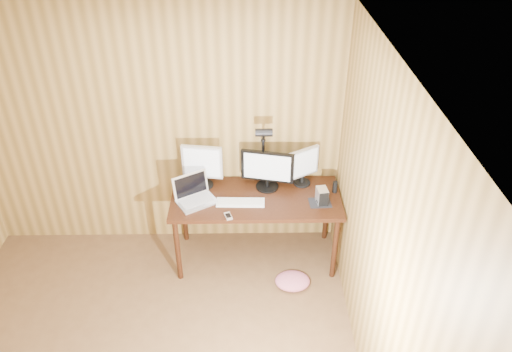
{
  "coord_description": "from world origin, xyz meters",
  "views": [
    {
      "loc": [
        0.87,
        -2.2,
        3.5
      ],
      "look_at": [
        0.93,
        1.58,
        1.02
      ],
      "focal_mm": 35.0,
      "sensor_mm": 36.0,
      "label": 1
    }
  ],
  "objects_px": {
    "desk": "(256,203)",
    "keyboard": "(240,202)",
    "laptop": "(194,195)",
    "desk_lamp": "(264,146)",
    "mouse": "(320,201)",
    "hard_drive": "(322,196)",
    "monitor_center": "(267,170)",
    "monitor_right": "(303,166)",
    "monitor_left": "(202,165)",
    "phone": "(228,216)",
    "speaker": "(335,187)"
  },
  "relations": [
    {
      "from": "speaker",
      "to": "laptop",
      "type": "bearing_deg",
      "value": -175.24
    },
    {
      "from": "desk",
      "to": "hard_drive",
      "type": "bearing_deg",
      "value": -15.41
    },
    {
      "from": "phone",
      "to": "speaker",
      "type": "relative_size",
      "value": 1.04
    },
    {
      "from": "hard_drive",
      "to": "keyboard",
      "type": "bearing_deg",
      "value": 172.27
    },
    {
      "from": "monitor_left",
      "to": "speaker",
      "type": "height_order",
      "value": "monitor_left"
    },
    {
      "from": "mouse",
      "to": "desk_lamp",
      "type": "distance_m",
      "value": 0.73
    },
    {
      "from": "monitor_left",
      "to": "speaker",
      "type": "xyz_separation_m",
      "value": [
        1.26,
        -0.13,
        -0.18
      ]
    },
    {
      "from": "monitor_left",
      "to": "phone",
      "type": "height_order",
      "value": "monitor_left"
    },
    {
      "from": "monitor_center",
      "to": "desk_lamp",
      "type": "relative_size",
      "value": 0.73
    },
    {
      "from": "keyboard",
      "to": "monitor_center",
      "type": "bearing_deg",
      "value": 46.79
    },
    {
      "from": "desk",
      "to": "monitor_center",
      "type": "xyz_separation_m",
      "value": [
        0.11,
        0.09,
        0.33
      ]
    },
    {
      "from": "monitor_center",
      "to": "phone",
      "type": "distance_m",
      "value": 0.62
    },
    {
      "from": "monitor_left",
      "to": "phone",
      "type": "relative_size",
      "value": 3.68
    },
    {
      "from": "desk",
      "to": "phone",
      "type": "bearing_deg",
      "value": -124.34
    },
    {
      "from": "mouse",
      "to": "speaker",
      "type": "xyz_separation_m",
      "value": [
        0.16,
        0.18,
        0.03
      ]
    },
    {
      "from": "laptop",
      "to": "desk_lamp",
      "type": "xyz_separation_m",
      "value": [
        0.65,
        0.26,
        0.36
      ]
    },
    {
      "from": "monitor_right",
      "to": "keyboard",
      "type": "bearing_deg",
      "value": 176.68
    },
    {
      "from": "hard_drive",
      "to": "desk_lamp",
      "type": "xyz_separation_m",
      "value": [
        -0.53,
        0.32,
        0.35
      ]
    },
    {
      "from": "desk",
      "to": "keyboard",
      "type": "distance_m",
      "value": 0.26
    },
    {
      "from": "monitor_left",
      "to": "monitor_center",
      "type": "bearing_deg",
      "value": 4.5
    },
    {
      "from": "monitor_center",
      "to": "hard_drive",
      "type": "xyz_separation_m",
      "value": [
        0.5,
        -0.25,
        -0.13
      ]
    },
    {
      "from": "monitor_center",
      "to": "speaker",
      "type": "xyz_separation_m",
      "value": [
        0.64,
        -0.09,
        -0.15
      ]
    },
    {
      "from": "monitor_right",
      "to": "monitor_left",
      "type": "bearing_deg",
      "value": 150.2
    },
    {
      "from": "monitor_center",
      "to": "monitor_right",
      "type": "xyz_separation_m",
      "value": [
        0.34,
        0.06,
        0.0
      ]
    },
    {
      "from": "monitor_left",
      "to": "desk_lamp",
      "type": "relative_size",
      "value": 0.64
    },
    {
      "from": "monitor_center",
      "to": "phone",
      "type": "height_order",
      "value": "monitor_center"
    },
    {
      "from": "monitor_left",
      "to": "hard_drive",
      "type": "distance_m",
      "value": 1.16
    },
    {
      "from": "monitor_left",
      "to": "hard_drive",
      "type": "xyz_separation_m",
      "value": [
        1.12,
        -0.29,
        -0.16
      ]
    },
    {
      "from": "monitor_center",
      "to": "laptop",
      "type": "height_order",
      "value": "monitor_center"
    },
    {
      "from": "monitor_left",
      "to": "monitor_right",
      "type": "bearing_deg",
      "value": 9.26
    },
    {
      "from": "desk",
      "to": "speaker",
      "type": "distance_m",
      "value": 0.78
    },
    {
      "from": "keyboard",
      "to": "phone",
      "type": "relative_size",
      "value": 3.76
    },
    {
      "from": "monitor_left",
      "to": "speaker",
      "type": "bearing_deg",
      "value": 2.53
    },
    {
      "from": "monitor_right",
      "to": "phone",
      "type": "relative_size",
      "value": 3.25
    },
    {
      "from": "monitor_center",
      "to": "desk_lamp",
      "type": "height_order",
      "value": "desk_lamp"
    },
    {
      "from": "monitor_center",
      "to": "mouse",
      "type": "relative_size",
      "value": 4.45
    },
    {
      "from": "desk",
      "to": "keyboard",
      "type": "xyz_separation_m",
      "value": [
        -0.14,
        -0.17,
        0.13
      ]
    },
    {
      "from": "laptop",
      "to": "mouse",
      "type": "xyz_separation_m",
      "value": [
        1.17,
        -0.07,
        -0.04
      ]
    },
    {
      "from": "phone",
      "to": "keyboard",
      "type": "bearing_deg",
      "value": 43.62
    },
    {
      "from": "laptop",
      "to": "hard_drive",
      "type": "distance_m",
      "value": 1.19
    },
    {
      "from": "mouse",
      "to": "desk_lamp",
      "type": "relative_size",
      "value": 0.16
    },
    {
      "from": "hard_drive",
      "to": "desk_lamp",
      "type": "relative_size",
      "value": 0.22
    },
    {
      "from": "desk",
      "to": "hard_drive",
      "type": "xyz_separation_m",
      "value": [
        0.61,
        -0.17,
        0.2
      ]
    },
    {
      "from": "phone",
      "to": "monitor_center",
      "type": "bearing_deg",
      "value": 33.26
    },
    {
      "from": "desk",
      "to": "laptop",
      "type": "height_order",
      "value": "laptop"
    },
    {
      "from": "keyboard",
      "to": "mouse",
      "type": "relative_size",
      "value": 4.0
    },
    {
      "from": "desk",
      "to": "phone",
      "type": "relative_size",
      "value": 13.35
    },
    {
      "from": "desk_lamp",
      "to": "desk",
      "type": "bearing_deg",
      "value": -122.46
    },
    {
      "from": "monitor_center",
      "to": "monitor_left",
      "type": "xyz_separation_m",
      "value": [
        -0.62,
        0.04,
        0.03
      ]
    },
    {
      "from": "monitor_center",
      "to": "speaker",
      "type": "height_order",
      "value": "monitor_center"
    }
  ]
}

